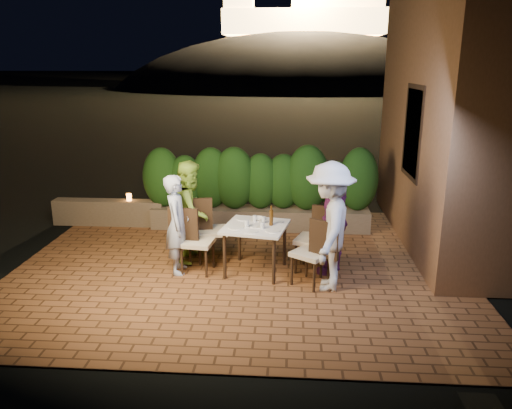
# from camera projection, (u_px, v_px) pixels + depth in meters

# --- Properties ---
(ground) EXTENTS (400.00, 400.00, 0.00)m
(ground) POSITION_uv_depth(u_px,v_px,m) (237.00, 277.00, 7.58)
(ground) COLOR black
(ground) RESTS_ON ground
(terrace_floor) EXTENTS (7.00, 6.00, 0.15)m
(terrace_floor) POSITION_uv_depth(u_px,v_px,m) (240.00, 267.00, 8.07)
(terrace_floor) COLOR brown
(terrace_floor) RESTS_ON ground
(building_wall) EXTENTS (1.60, 5.00, 5.00)m
(building_wall) POSITION_uv_depth(u_px,v_px,m) (456.00, 100.00, 8.56)
(building_wall) COLOR brown
(building_wall) RESTS_ON ground
(window_pane) EXTENTS (0.08, 1.00, 1.40)m
(window_pane) POSITION_uv_depth(u_px,v_px,m) (414.00, 132.00, 8.27)
(window_pane) COLOR black
(window_pane) RESTS_ON building_wall
(window_frame) EXTENTS (0.06, 1.15, 1.55)m
(window_frame) POSITION_uv_depth(u_px,v_px,m) (414.00, 132.00, 8.27)
(window_frame) COLOR black
(window_frame) RESTS_ON building_wall
(planter) EXTENTS (4.20, 0.55, 0.40)m
(planter) POSITION_uv_depth(u_px,v_px,m) (260.00, 218.00, 9.71)
(planter) COLOR brown
(planter) RESTS_ON ground
(hedge) EXTENTS (4.00, 0.70, 1.10)m
(hedge) POSITION_uv_depth(u_px,v_px,m) (260.00, 180.00, 9.50)
(hedge) COLOR #17390F
(hedge) RESTS_ON planter
(parapet) EXTENTS (2.20, 0.30, 0.50)m
(parapet) POSITION_uv_depth(u_px,v_px,m) (109.00, 212.00, 9.90)
(parapet) COLOR brown
(parapet) RESTS_ON ground
(hill) EXTENTS (52.00, 40.00, 22.00)m
(hill) POSITION_uv_depth(u_px,v_px,m) (301.00, 119.00, 66.09)
(hill) COLOR black
(hill) RESTS_ON ground
(fortress) EXTENTS (26.00, 8.00, 8.00)m
(fortress) POSITION_uv_depth(u_px,v_px,m) (304.00, 1.00, 62.13)
(fortress) COLOR #FFCC7A
(fortress) RESTS_ON hill
(dining_table) EXTENTS (1.06, 1.06, 0.75)m
(dining_table) POSITION_uv_depth(u_px,v_px,m) (256.00, 249.00, 7.61)
(dining_table) COLOR white
(dining_table) RESTS_ON ground
(plate_nw) EXTENTS (0.23, 0.23, 0.01)m
(plate_nw) POSITION_uv_depth(u_px,v_px,m) (236.00, 227.00, 7.40)
(plate_nw) COLOR white
(plate_nw) RESTS_ON dining_table
(plate_sw) EXTENTS (0.20, 0.20, 0.01)m
(plate_sw) POSITION_uv_depth(u_px,v_px,m) (243.00, 219.00, 7.80)
(plate_sw) COLOR white
(plate_sw) RESTS_ON dining_table
(plate_ne) EXTENTS (0.21, 0.21, 0.01)m
(plate_ne) POSITION_uv_depth(u_px,v_px,m) (273.00, 231.00, 7.25)
(plate_ne) COLOR white
(plate_ne) RESTS_ON dining_table
(plate_se) EXTENTS (0.21, 0.21, 0.01)m
(plate_se) POSITION_uv_depth(u_px,v_px,m) (277.00, 222.00, 7.66)
(plate_se) COLOR white
(plate_se) RESTS_ON dining_table
(plate_centre) EXTENTS (0.24, 0.24, 0.01)m
(plate_centre) POSITION_uv_depth(u_px,v_px,m) (257.00, 226.00, 7.47)
(plate_centre) COLOR white
(plate_centre) RESTS_ON dining_table
(plate_front) EXTENTS (0.20, 0.20, 0.01)m
(plate_front) POSITION_uv_depth(u_px,v_px,m) (251.00, 232.00, 7.22)
(plate_front) COLOR white
(plate_front) RESTS_ON dining_table
(glass_nw) EXTENTS (0.07, 0.07, 0.12)m
(glass_nw) POSITION_uv_depth(u_px,v_px,m) (247.00, 224.00, 7.41)
(glass_nw) COLOR silver
(glass_nw) RESTS_ON dining_table
(glass_sw) EXTENTS (0.06, 0.06, 0.10)m
(glass_sw) POSITION_uv_depth(u_px,v_px,m) (255.00, 218.00, 7.68)
(glass_sw) COLOR silver
(glass_sw) RESTS_ON dining_table
(glass_ne) EXTENTS (0.06, 0.06, 0.10)m
(glass_ne) POSITION_uv_depth(u_px,v_px,m) (262.00, 225.00, 7.35)
(glass_ne) COLOR silver
(glass_ne) RESTS_ON dining_table
(glass_se) EXTENTS (0.06, 0.06, 0.10)m
(glass_se) POSITION_uv_depth(u_px,v_px,m) (263.00, 220.00, 7.61)
(glass_se) COLOR silver
(glass_se) RESTS_ON dining_table
(beer_bottle) EXTENTS (0.06, 0.06, 0.30)m
(beer_bottle) POSITION_uv_depth(u_px,v_px,m) (271.00, 216.00, 7.48)
(beer_bottle) COLOR #44280B
(beer_bottle) RESTS_ON dining_table
(bowl) EXTENTS (0.24, 0.24, 0.04)m
(bowl) POSITION_uv_depth(u_px,v_px,m) (259.00, 219.00, 7.77)
(bowl) COLOR white
(bowl) RESTS_ON dining_table
(chair_left_front) EXTENTS (0.52, 0.52, 1.01)m
(chair_left_front) POSITION_uv_depth(u_px,v_px,m) (197.00, 241.00, 7.58)
(chair_left_front) COLOR black
(chair_left_front) RESTS_ON ground
(chair_left_back) EXTENTS (0.58, 0.58, 1.05)m
(chair_left_back) POSITION_uv_depth(u_px,v_px,m) (211.00, 229.00, 8.04)
(chair_left_back) COLOR black
(chair_left_back) RESTS_ON ground
(chair_right_front) EXTENTS (0.65, 0.65, 1.01)m
(chair_right_front) POSITION_uv_depth(u_px,v_px,m) (311.00, 252.00, 7.14)
(chair_right_front) COLOR black
(chair_right_front) RESTS_ON ground
(chair_right_back) EXTENTS (0.63, 0.63, 1.06)m
(chair_right_back) POSITION_uv_depth(u_px,v_px,m) (313.00, 238.00, 7.61)
(chair_right_back) COLOR black
(chair_right_back) RESTS_ON ground
(diner_blue) EXTENTS (0.43, 0.60, 1.53)m
(diner_blue) POSITION_uv_depth(u_px,v_px,m) (177.00, 224.00, 7.52)
(diner_blue) COLOR #A7B7D7
(diner_blue) RESTS_ON ground
(diner_green) EXTENTS (0.69, 0.85, 1.64)m
(diner_green) POSITION_uv_depth(u_px,v_px,m) (191.00, 211.00, 8.01)
(diner_green) COLOR #96C53D
(diner_green) RESTS_ON ground
(diner_white) EXTENTS (0.84, 1.27, 1.83)m
(diner_white) POSITION_uv_depth(u_px,v_px,m) (329.00, 227.00, 6.93)
(diner_white) COLOR silver
(diner_white) RESTS_ON ground
(diner_purple) EXTENTS (0.74, 1.09, 1.71)m
(diner_purple) POSITION_uv_depth(u_px,v_px,m) (334.00, 219.00, 7.47)
(diner_purple) COLOR #6A2363
(diner_purple) RESTS_ON ground
(parapet_lamp) EXTENTS (0.10, 0.10, 0.14)m
(parapet_lamp) POSITION_uv_depth(u_px,v_px,m) (129.00, 197.00, 9.78)
(parapet_lamp) COLOR orange
(parapet_lamp) RESTS_ON parapet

